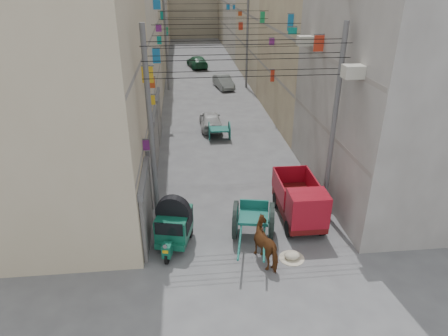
{
  "coord_description": "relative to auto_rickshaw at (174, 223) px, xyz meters",
  "views": [
    {
      "loc": [
        -2.32,
        -8.5,
        9.42
      ],
      "look_at": [
        -0.74,
        6.5,
        2.15
      ],
      "focal_mm": 32.0,
      "sensor_mm": 36.0,
      "label": 1
    }
  ],
  "objects": [
    {
      "name": "building_row_left",
      "position": [
        -5.11,
        29.78,
        5.51
      ],
      "size": [
        8.0,
        62.0,
        14.0
      ],
      "color": "tan",
      "rests_on": "ground"
    },
    {
      "name": "ground",
      "position": [
        2.89,
        -4.35,
        -0.95
      ],
      "size": [
        140.0,
        140.0,
        0.0
      ],
      "primitive_type": "plane",
      "color": "#4A4A4D",
      "rests_on": "ground"
    },
    {
      "name": "distant_car_grey",
      "position": [
        4.36,
        23.65,
        -0.36
      ],
      "size": [
        1.87,
        3.74,
        1.18
      ],
      "primitive_type": "imported",
      "rotation": [
        0.0,
        0.0,
        0.18
      ],
      "color": "slate",
      "rests_on": "ground"
    },
    {
      "name": "shutters_left",
      "position": [
        -1.03,
        6.03,
        0.55
      ],
      "size": [
        0.18,
        14.4,
        2.88
      ],
      "color": "#535359",
      "rests_on": "ground"
    },
    {
      "name": "utility_poles",
      "position": [
        2.89,
        12.65,
        3.05
      ],
      "size": [
        7.4,
        22.2,
        8.0
      ],
      "color": "#575659",
      "rests_on": "ground"
    },
    {
      "name": "building_row_right",
      "position": [
        10.88,
        29.78,
        5.51
      ],
      "size": [
        8.0,
        62.0,
        14.0
      ],
      "color": "#9C9792",
      "rests_on": "ground"
    },
    {
      "name": "horse",
      "position": [
        3.38,
        -1.35,
        -0.19
      ],
      "size": [
        1.37,
        1.95,
        1.51
      ],
      "primitive_type": "imported",
      "rotation": [
        0.0,
        0.0,
        3.49
      ],
      "color": "brown",
      "rests_on": "ground"
    },
    {
      "name": "second_cart",
      "position": [
        2.75,
        10.78,
        -0.31
      ],
      "size": [
        1.37,
        1.22,
        1.19
      ],
      "rotation": [
        0.0,
        0.0,
        -0.02
      ],
      "color": "#13544A",
      "rests_on": "ground"
    },
    {
      "name": "ac_units",
      "position": [
        6.54,
        3.32,
        6.49
      ],
      "size": [
        0.7,
        6.55,
        3.35
      ],
      "color": "#B3AFA1",
      "rests_on": "ground"
    },
    {
      "name": "signboards",
      "position": [
        2.88,
        17.31,
        2.48
      ],
      "size": [
        8.22,
        40.52,
        5.67
      ],
      "color": "#B83E15",
      "rests_on": "ground"
    },
    {
      "name": "auto_rickshaw",
      "position": [
        0.0,
        0.0,
        0.0
      ],
      "size": [
        1.65,
        2.36,
        1.61
      ],
      "rotation": [
        0.0,
        0.0,
        -0.23
      ],
      "color": "black",
      "rests_on": "ground"
    },
    {
      "name": "mini_truck",
      "position": [
        5.18,
        0.78,
        -0.01
      ],
      "size": [
        1.59,
        3.46,
        1.94
      ],
      "rotation": [
        0.0,
        0.0,
        -0.0
      ],
      "color": "black",
      "rests_on": "ground"
    },
    {
      "name": "distant_car_white",
      "position": [
        2.36,
        12.97,
        -0.35
      ],
      "size": [
        1.46,
        3.5,
        1.18
      ],
      "primitive_type": "imported",
      "rotation": [
        0.0,
        0.0,
        3.16
      ],
      "color": "#B1B1B1",
      "rests_on": "ground"
    },
    {
      "name": "overhead_cables",
      "position": [
        2.89,
        10.05,
        5.82
      ],
      "size": [
        7.4,
        22.52,
        1.12
      ],
      "color": "black",
      "rests_on": "ground"
    },
    {
      "name": "feed_sack",
      "position": [
        4.3,
        -1.34,
        -0.8
      ],
      "size": [
        0.58,
        0.47,
        0.29
      ],
      "primitive_type": "ellipsoid",
      "color": "#BEB79D",
      "rests_on": "ground"
    },
    {
      "name": "distant_car_green",
      "position": [
        2.34,
        33.26,
        -0.31
      ],
      "size": [
        2.53,
        4.62,
        1.27
      ],
      "primitive_type": "imported",
      "rotation": [
        0.0,
        0.0,
        3.32
      ],
      "color": "#1A4C2F",
      "rests_on": "ground"
    },
    {
      "name": "tonga_cart",
      "position": [
        3.09,
        0.14,
        -0.15
      ],
      "size": [
        1.92,
        3.55,
        1.52
      ],
      "rotation": [
        0.0,
        0.0,
        -0.21
      ],
      "color": "black",
      "rests_on": "ground"
    }
  ]
}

